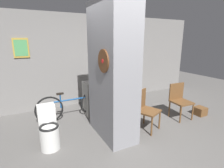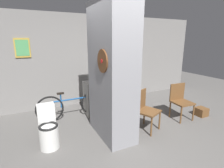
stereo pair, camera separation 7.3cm
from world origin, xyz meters
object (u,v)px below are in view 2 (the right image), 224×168
Objects in this scene: toilet at (48,129)px; chair_near_pillar at (145,108)px; bottle_tall at (116,76)px; chair_by_doorway at (180,100)px; bicycle at (73,105)px.

chair_near_pillar is (1.95, -0.24, 0.15)m from toilet.
bottle_tall is (1.89, 0.97, 0.63)m from toilet.
toilet is 0.88× the size of chair_by_doorway.
toilet is 2.22m from bottle_tall.
toilet is 1.20m from bicycle.
toilet is 1.97m from chair_near_pillar.
bicycle is at bearing 157.75° from chair_by_doorway.
chair_by_doorway is at bearing -3.21° from toilet.
chair_near_pillar and chair_by_doorway have the same top height.
bottle_tall is at bearing 68.64° from chair_near_pillar.
bicycle is (-1.26, 1.23, -0.14)m from chair_near_pillar.
bicycle is (0.68, 0.99, 0.01)m from toilet.
bottle_tall is at bearing -0.74° from bicycle.
toilet is 3.06m from chair_by_doorway.
toilet is at bearing 148.80° from chair_near_pillar.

